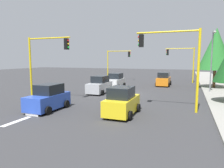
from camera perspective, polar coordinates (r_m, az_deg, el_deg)
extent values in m
plane|color=#353538|center=(23.08, 3.10, -2.68)|extent=(120.00, 120.00, 0.00)
cube|color=gray|center=(27.18, 28.20, -1.88)|extent=(80.00, 4.00, 0.15)
cube|color=silver|center=(14.18, -25.10, -9.45)|extent=(2.20, 0.36, 0.01)
cone|color=silver|center=(15.07, -21.53, -8.33)|extent=(0.01, 1.10, 1.10)
cylinder|color=yellow|center=(38.50, -1.18, 5.27)|extent=(0.18, 0.18, 5.48)
cylinder|color=yellow|center=(37.73, 2.03, 9.17)|extent=(0.12, 4.50, 0.12)
cube|color=black|center=(37.14, 4.81, 8.29)|extent=(0.36, 0.32, 0.96)
sphere|color=red|center=(37.10, 5.09, 8.75)|extent=(0.18, 0.18, 0.18)
sphere|color=yellow|center=(37.09, 5.08, 8.29)|extent=(0.18, 0.18, 0.18)
sphere|color=green|center=(37.08, 5.08, 7.83)|extent=(0.18, 0.18, 0.18)
cylinder|color=yellow|center=(21.32, -21.81, 4.04)|extent=(0.18, 0.18, 5.91)
cylinder|color=yellow|center=(19.94, -17.30, 12.14)|extent=(0.12, 4.50, 0.12)
cube|color=black|center=(18.79, -12.61, 10.85)|extent=(0.36, 0.32, 0.96)
sphere|color=red|center=(18.72, -12.16, 11.80)|extent=(0.18, 0.18, 0.18)
sphere|color=yellow|center=(18.70, -12.14, 10.88)|extent=(0.18, 0.18, 0.18)
sphere|color=green|center=(18.68, -12.12, 9.96)|extent=(0.18, 0.18, 0.18)
cylinder|color=yellow|center=(15.71, 22.97, 3.28)|extent=(0.18, 0.18, 5.99)
cylinder|color=yellow|center=(15.89, 15.10, 13.90)|extent=(0.12, 4.50, 0.12)
cube|color=black|center=(16.14, 8.20, 11.88)|extent=(0.36, 0.32, 0.96)
sphere|color=red|center=(16.21, 7.58, 12.94)|extent=(0.18, 0.18, 0.18)
sphere|color=yellow|center=(16.18, 7.56, 11.88)|extent=(0.18, 0.18, 0.18)
sphere|color=green|center=(16.16, 7.54, 10.82)|extent=(0.18, 0.18, 0.18)
cylinder|color=yellow|center=(35.70, 21.84, 4.86)|extent=(0.18, 0.18, 5.74)
cylinder|color=yellow|center=(35.76, 18.39, 9.37)|extent=(0.12, 4.50, 0.12)
cube|color=black|center=(35.87, 15.30, 8.54)|extent=(0.36, 0.32, 0.96)
sphere|color=red|center=(35.90, 15.03, 9.03)|extent=(0.18, 0.18, 0.18)
sphere|color=yellow|center=(35.89, 15.02, 8.55)|extent=(0.18, 0.18, 0.18)
sphere|color=green|center=(35.88, 15.00, 8.07)|extent=(0.18, 0.18, 0.18)
cylinder|color=slate|center=(25.78, 26.04, 5.46)|extent=(0.14, 0.14, 7.00)
cylinder|color=slate|center=(25.06, 26.63, 12.98)|extent=(1.80, 0.10, 0.10)
ellipsoid|color=silver|center=(24.15, 26.83, 12.86)|extent=(0.56, 0.28, 0.20)
cylinder|color=brown|center=(29.94, 26.67, 1.39)|extent=(0.36, 0.36, 2.69)
cone|color=#28752D|center=(29.87, 27.07, 8.72)|extent=(4.30, 4.30, 5.37)
cube|color=#B2B5BA|center=(23.25, -3.52, -0.89)|extent=(3.87, 1.66, 1.05)
cube|color=black|center=(23.32, -3.34, 1.37)|extent=(2.01, 1.46, 0.76)
cylinder|color=black|center=(21.86, -2.68, -2.42)|extent=(0.60, 0.20, 0.60)
cylinder|color=black|center=(22.62, -6.82, -2.14)|extent=(0.60, 0.20, 0.60)
cylinder|color=black|center=(24.06, -0.40, -1.55)|extent=(0.60, 0.20, 0.60)
cylinder|color=black|center=(24.75, -4.24, -1.33)|extent=(0.60, 0.20, 0.60)
cube|color=white|center=(27.71, 0.94, 0.38)|extent=(3.74, 1.71, 1.05)
cube|color=black|center=(27.79, 1.08, 2.28)|extent=(1.95, 1.50, 0.76)
cylinder|color=black|center=(26.37, 1.95, -0.81)|extent=(0.60, 0.20, 0.60)
cylinder|color=black|center=(27.01, -1.72, -0.62)|extent=(0.60, 0.20, 0.60)
cylinder|color=black|center=(28.55, 3.46, -0.22)|extent=(0.60, 0.20, 0.60)
cylinder|color=black|center=(29.15, 0.03, -0.06)|extent=(0.60, 0.20, 0.60)
cube|color=yellow|center=(14.29, 2.83, -5.84)|extent=(3.60, 1.67, 1.05)
cube|color=black|center=(13.95, 2.62, -2.37)|extent=(1.87, 1.47, 0.76)
cylinder|color=black|center=(15.69, 0.96, -6.14)|extent=(0.60, 0.20, 0.60)
cylinder|color=black|center=(15.19, 7.38, -6.63)|extent=(0.60, 0.20, 0.60)
cylinder|color=black|center=(13.67, -2.26, -8.11)|extent=(0.60, 0.20, 0.60)
cylinder|color=black|center=(13.09, 5.07, -8.81)|extent=(0.60, 0.20, 0.60)
cube|color=orange|center=(30.72, 14.22, 0.81)|extent=(3.90, 1.68, 1.05)
cube|color=black|center=(30.44, 14.23, 2.47)|extent=(2.03, 1.47, 0.76)
cylinder|color=black|center=(32.06, 12.86, 0.40)|extent=(0.60, 0.20, 0.60)
cylinder|color=black|center=(31.87, 16.06, 0.26)|extent=(0.60, 0.20, 0.60)
cylinder|color=black|center=(29.69, 12.21, -0.09)|extent=(0.60, 0.20, 0.60)
cylinder|color=black|center=(29.47, 15.66, -0.24)|extent=(0.60, 0.20, 0.60)
cube|color=blue|center=(16.27, -17.47, -4.58)|extent=(3.67, 1.68, 1.05)
cube|color=black|center=(16.26, -17.18, -1.34)|extent=(1.91, 1.48, 0.76)
cylinder|color=black|center=(14.94, -17.40, -7.12)|extent=(0.60, 0.20, 0.60)
cylinder|color=black|center=(16.09, -22.47, -6.33)|extent=(0.60, 0.20, 0.60)
cylinder|color=black|center=(16.73, -12.57, -5.48)|extent=(0.60, 0.20, 0.60)
cylinder|color=black|center=(17.77, -17.43, -4.91)|extent=(0.60, 0.20, 0.60)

